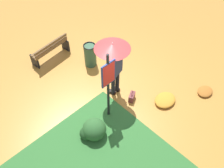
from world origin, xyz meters
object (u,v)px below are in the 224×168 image
trash_bin (90,55)px  person_with_umbrella (114,56)px  info_sign_post (108,81)px  park_bench (50,49)px  handbag (132,97)px

trash_bin → person_with_umbrella: bearing=76.1°
info_sign_post → park_bench: (-0.26, -3.18, -1.04)m
person_with_umbrella → trash_bin: (-0.37, -1.50, -1.13)m
person_with_umbrella → info_sign_post: info_sign_post is taller
park_bench → person_with_umbrella: bearing=98.5°
info_sign_post → trash_bin: (-1.04, -1.99, -1.03)m
park_bench → trash_bin: (-0.77, 1.19, 0.02)m
trash_bin → info_sign_post: bearing=62.4°
park_bench → trash_bin: trash_bin is taller
handbag → info_sign_post: bearing=-4.1°
handbag → park_bench: 3.32m
info_sign_post → handbag: bearing=175.9°
info_sign_post → handbag: 1.60m
handbag → park_bench: size_ratio=0.26×
park_bench → trash_bin: size_ratio=1.68×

